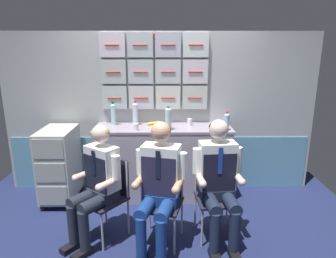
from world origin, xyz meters
TOP-DOWN VIEW (x-y plane):
  - ground at (0.00, 0.00)m, footprint 4.80×4.80m
  - galley_bulkhead at (-0.01, 1.37)m, footprint 4.20×0.14m
  - galley_counter at (0.05, 1.09)m, footprint 1.76×0.53m
  - service_trolley at (-1.28, 0.97)m, footprint 0.40×0.65m
  - folding_chair_left at (-0.51, 0.24)m, footprint 0.56×0.56m
  - crew_member_left at (-0.61, 0.11)m, footprint 0.60×0.64m
  - folding_chair_right at (0.06, 0.16)m, footprint 0.49×0.49m
  - crew_member_right at (0.02, 0.01)m, footprint 0.53×0.68m
  - folding_chair_by_counter at (0.60, 0.27)m, footprint 0.44×0.44m
  - crew_member_by_counter at (0.61, 0.11)m, footprint 0.50×0.64m
  - sparkling_bottle_green at (-0.31, 1.20)m, footprint 0.07×0.07m
  - water_bottle_tall at (0.12, 0.95)m, footprint 0.08×0.08m
  - water_bottle_clear at (-0.60, 1.20)m, footprint 0.06×0.06m
  - water_bottle_blue_cap at (0.83, 0.93)m, footprint 0.07×0.07m
  - coffee_cup_spare at (-0.01, 1.06)m, footprint 0.06×0.06m
  - paper_cup_tan at (-0.28, 0.93)m, footprint 0.06×0.06m
  - paper_cup_blue at (0.39, 1.17)m, footprint 0.06×0.06m
  - snack_banana at (-0.08, 1.21)m, footprint 0.17×0.10m

SIDE VIEW (x-z plane):
  - ground at x=0.00m, z-range -0.04..0.00m
  - galley_counter at x=0.05m, z-range 0.00..0.96m
  - folding_chair_left at x=-0.51m, z-range 0.09..0.93m
  - folding_chair_right at x=0.06m, z-range 0.09..0.93m
  - folding_chair_by_counter at x=0.60m, z-range 0.09..0.93m
  - service_trolley at x=-1.28m, z-range 0.03..0.99m
  - crew_member_left at x=-0.61m, z-range 0.05..1.27m
  - crew_member_by_counter at x=0.61m, z-range 0.06..1.33m
  - crew_member_right at x=0.02m, z-range 0.06..1.34m
  - snack_banana at x=-0.08m, z-range 0.96..1.00m
  - coffee_cup_spare at x=-0.01m, z-range 0.96..1.04m
  - paper_cup_tan at x=-0.28m, z-range 0.96..1.05m
  - paper_cup_blue at x=0.39m, z-range 0.96..1.05m
  - water_bottle_blue_cap at x=0.83m, z-range 0.95..1.19m
  - galley_bulkhead at x=-0.01m, z-range 0.02..2.17m
  - water_bottle_tall at x=0.12m, z-range 0.95..1.25m
  - water_bottle_clear at x=-0.60m, z-range 0.95..1.26m
  - sparkling_bottle_green at x=-0.31m, z-range 0.95..1.27m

